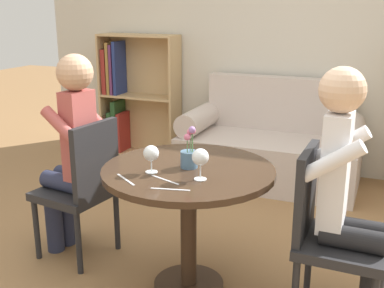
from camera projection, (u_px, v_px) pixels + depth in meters
ground_plane at (189, 286)px, 2.78m from camera, size 16.00×16.00×0.00m
back_wall at (286, 29)px, 4.47m from camera, size 5.20×0.05×2.70m
round_table at (188, 193)px, 2.62m from camera, size 0.93×0.93×0.73m
couch at (270, 147)px, 4.38m from camera, size 1.57×0.80×0.92m
bookshelf_left at (132, 97)px, 5.12m from camera, size 0.85×0.28×1.27m
chair_left at (83, 184)px, 2.98m from camera, size 0.47×0.47×0.90m
chair_right at (327, 230)px, 2.38m from camera, size 0.43×0.43×0.90m
person_left at (72, 150)px, 2.97m from camera, size 0.45×0.38×1.30m
person_right at (349, 193)px, 2.29m from camera, size 0.42×0.35×1.30m
wine_glass_left at (151, 154)px, 2.48m from camera, size 0.08×0.08×0.15m
wine_glass_right at (200, 158)px, 2.37m from camera, size 0.09×0.09×0.16m
flower_vase at (189, 154)px, 2.56m from camera, size 0.09×0.09×0.23m
knife_left_setting at (165, 180)px, 2.40m from camera, size 0.18×0.08×0.00m
fork_left_setting at (126, 180)px, 2.40m from camera, size 0.16×0.12×0.00m
knife_right_setting at (170, 189)px, 2.27m from camera, size 0.19×0.06×0.00m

